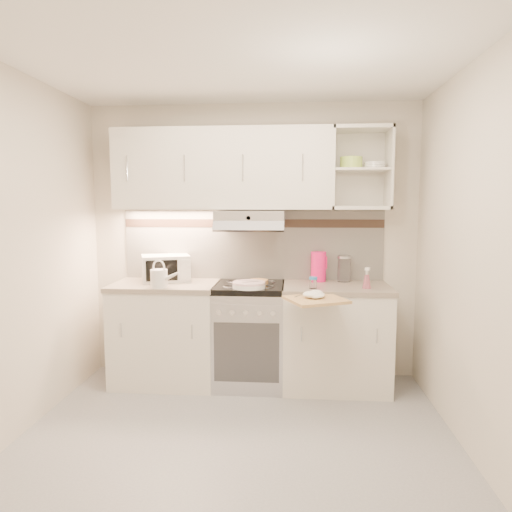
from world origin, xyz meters
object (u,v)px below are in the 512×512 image
(microwave, at_px, (166,268))
(pink_pitcher, at_px, (319,266))
(electric_range, at_px, (250,334))
(plate_stack, at_px, (249,285))
(spray_bottle, at_px, (367,280))
(cutting_board, at_px, (316,300))
(watering_can, at_px, (160,278))
(glass_jar, at_px, (344,269))

(microwave, xyz_separation_m, pink_pitcher, (1.39, 0.08, 0.02))
(electric_range, height_order, plate_stack, plate_stack)
(plate_stack, xyz_separation_m, spray_bottle, (0.98, 0.06, 0.05))
(plate_stack, relative_size, cutting_board, 0.67)
(cutting_board, bearing_deg, watering_can, 144.41)
(glass_jar, height_order, spray_bottle, glass_jar)
(electric_range, xyz_separation_m, plate_stack, (0.01, -0.18, 0.48))
(pink_pitcher, bearing_deg, electric_range, -176.47)
(microwave, bearing_deg, plate_stack, -40.40)
(plate_stack, xyz_separation_m, glass_jar, (0.83, 0.38, 0.09))
(watering_can, xyz_separation_m, cutting_board, (1.28, -0.26, -0.11))
(electric_range, distance_m, plate_stack, 0.51)
(electric_range, bearing_deg, glass_jar, 13.43)
(watering_can, xyz_separation_m, plate_stack, (0.74, 0.04, -0.06))
(electric_range, xyz_separation_m, microwave, (-0.78, 0.12, 0.57))
(microwave, bearing_deg, watering_can, -102.22)
(glass_jar, xyz_separation_m, spray_bottle, (0.15, -0.32, -0.04))
(spray_bottle, bearing_deg, watering_can, -155.03)
(electric_range, distance_m, glass_jar, 1.03)
(pink_pitcher, relative_size, cutting_board, 0.66)
(plate_stack, bearing_deg, microwave, 159.42)
(microwave, xyz_separation_m, cutting_board, (1.33, -0.60, -0.15))
(glass_jar, bearing_deg, spray_bottle, -65.09)
(electric_range, distance_m, cutting_board, 0.84)
(plate_stack, distance_m, glass_jar, 0.91)
(glass_jar, bearing_deg, microwave, -177.04)
(pink_pitcher, bearing_deg, plate_stack, -162.19)
(plate_stack, xyz_separation_m, pink_pitcher, (0.60, 0.38, 0.11))
(plate_stack, distance_m, pink_pitcher, 0.72)
(plate_stack, distance_m, cutting_board, 0.62)
(microwave, bearing_deg, spray_bottle, -27.59)
(cutting_board, bearing_deg, electric_range, 114.74)
(pink_pitcher, distance_m, glass_jar, 0.23)
(electric_range, xyz_separation_m, cutting_board, (0.55, -0.48, 0.42))
(spray_bottle, xyz_separation_m, cutting_board, (-0.44, -0.35, -0.10))
(spray_bottle, bearing_deg, pink_pitcher, 161.14)
(spray_bottle, bearing_deg, microwave, -166.08)
(spray_bottle, relative_size, cutting_board, 0.46)
(watering_can, height_order, cutting_board, watering_can)
(spray_bottle, bearing_deg, glass_jar, 136.61)
(glass_jar, bearing_deg, electric_range, -166.57)
(electric_range, bearing_deg, spray_bottle, -7.19)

